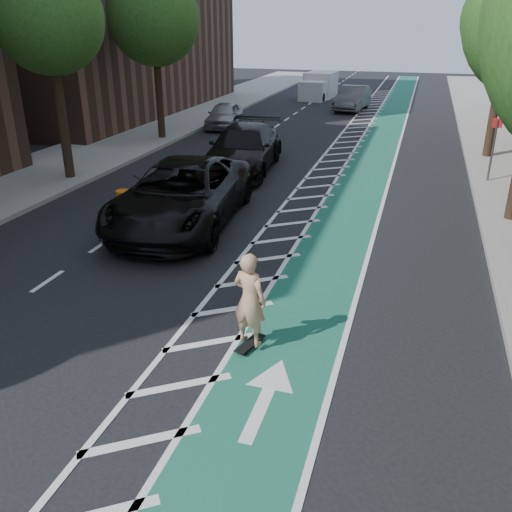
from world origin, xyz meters
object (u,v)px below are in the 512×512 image
at_px(skateboarder, 250,300).
at_px(suv_near, 182,194).
at_px(barrel_a, 125,204).
at_px(suv_far, 243,149).

relative_size(skateboarder, suv_near, 0.27).
distance_m(skateboarder, barrel_a, 8.67).
relative_size(skateboarder, barrel_a, 2.27).
bearing_deg(suv_far, barrel_a, -111.34).
height_order(suv_near, barrel_a, suv_near).
height_order(skateboarder, suv_near, skateboarder).
relative_size(suv_far, barrel_a, 7.56).
distance_m(suv_near, barrel_a, 2.18).
relative_size(suv_near, suv_far, 1.10).
xyz_separation_m(suv_far, barrel_a, (-1.88, -6.41, -0.51)).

